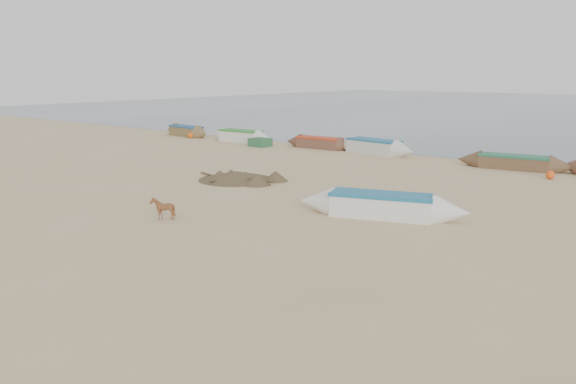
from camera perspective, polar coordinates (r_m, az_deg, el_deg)
The scene contains 6 objects.
ground at distance 18.00m, azimuth -7.92°, elevation -5.21°, with size 140.00×140.00×0.00m, color tan.
calf_front at distance 21.11m, azimuth -12.63°, elevation -1.65°, with size 0.67×0.75×0.83m, color brown.
near_canoe at distance 21.25m, azimuth 9.46°, elevation -1.33°, with size 6.43×1.23×0.90m, color white, non-canonical shape.
debris_pile at distance 28.43m, azimuth -5.31°, elevation 1.69°, with size 3.81×3.81×0.44m, color brown.
waterline_canoes at distance 37.20m, azimuth 9.83°, elevation 4.34°, with size 47.19×3.17×0.97m.
beach_clutter at distance 33.09m, azimuth 23.26°, elevation 2.36°, with size 47.17×3.98×0.64m.
Camera 1 is at (12.45, -11.87, 5.30)m, focal length 35.00 mm.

